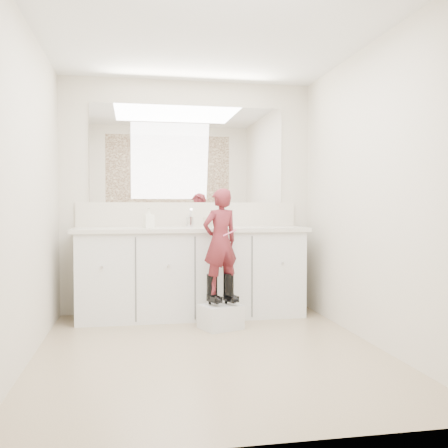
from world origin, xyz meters
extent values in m
plane|color=#8C735B|center=(0.00, 0.00, 0.00)|extent=(3.00, 3.00, 0.00)
plane|color=white|center=(0.00, 0.00, 2.40)|extent=(3.00, 3.00, 0.00)
plane|color=beige|center=(0.00, 1.50, 1.20)|extent=(2.60, 0.00, 2.60)
plane|color=beige|center=(0.00, -1.50, 1.20)|extent=(2.60, 0.00, 2.60)
plane|color=beige|center=(-1.30, 0.00, 1.20)|extent=(0.00, 3.00, 3.00)
plane|color=beige|center=(1.30, 0.00, 1.20)|extent=(0.00, 3.00, 3.00)
cube|color=silver|center=(0.00, 1.23, 0.42)|extent=(2.20, 0.55, 0.85)
cube|color=beige|center=(0.00, 1.21, 0.87)|extent=(2.28, 0.58, 0.04)
cube|color=beige|center=(0.00, 1.49, 1.02)|extent=(2.28, 0.03, 0.25)
cube|color=white|center=(0.00, 1.49, 1.64)|extent=(2.00, 0.02, 1.00)
cube|color=#472819|center=(0.00, -1.49, 1.65)|extent=(2.00, 0.01, 1.20)
cylinder|color=silver|center=(0.00, 1.38, 0.94)|extent=(0.08, 0.08, 0.10)
imported|color=beige|center=(0.16, 1.17, 0.94)|extent=(0.12, 0.12, 0.11)
imported|color=white|center=(-0.42, 1.16, 0.99)|extent=(0.11, 0.12, 0.20)
cube|color=silver|center=(0.20, 0.69, 0.11)|extent=(0.41, 0.38, 0.21)
imported|color=maroon|center=(0.20, 0.71, 0.79)|extent=(0.40, 0.33, 0.94)
cylinder|color=#E25782|center=(0.27, 0.63, 0.86)|extent=(0.13, 0.06, 0.06)
camera|label=1|loc=(-0.57, -3.69, 1.10)|focal=40.00mm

